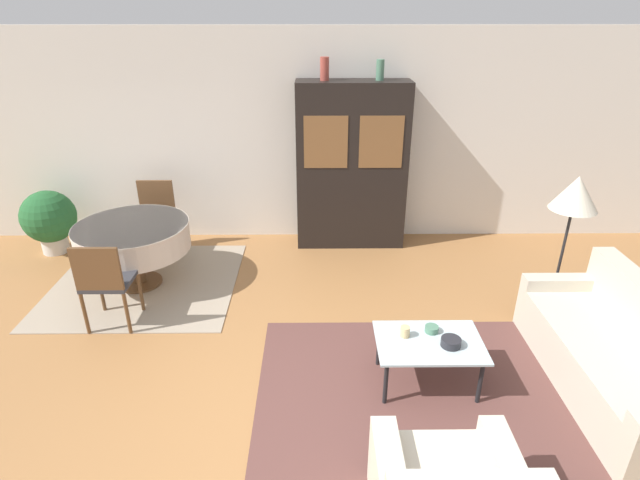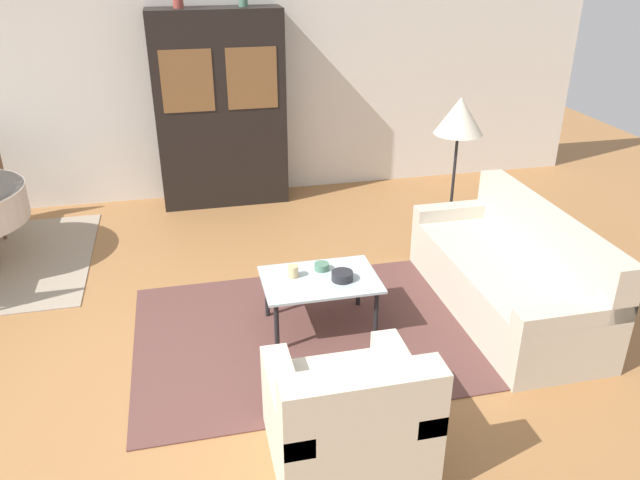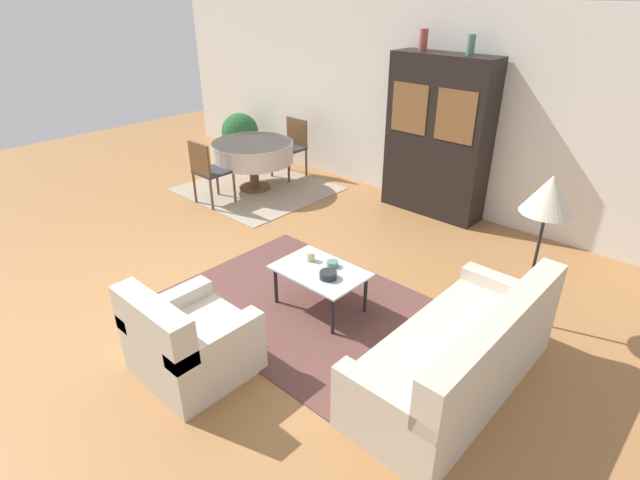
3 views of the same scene
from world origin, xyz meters
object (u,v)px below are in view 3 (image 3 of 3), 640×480
at_px(floor_lamp, 549,199).
at_px(dining_table, 253,152).
at_px(display_cabinet, 438,137).
at_px(dining_chair_far, 292,144).
at_px(coffee_table, 320,274).
at_px(potted_plant, 240,133).
at_px(couch, 460,357).
at_px(cup, 311,256).
at_px(bowl, 328,275).
at_px(vase_tall, 424,40).
at_px(dining_chair_near, 208,169).
at_px(bowl_small, 332,264).
at_px(armchair, 188,342).
at_px(vase_short, 471,45).

bearing_deg(floor_lamp, dining_table, 173.25).
height_order(display_cabinet, dining_chair_far, display_cabinet).
distance_m(coffee_table, potted_plant, 4.99).
relative_size(couch, cup, 21.32).
xyz_separation_m(coffee_table, dining_table, (-2.93, 1.68, 0.21)).
height_order(floor_lamp, bowl, floor_lamp).
relative_size(coffee_table, bowl, 5.38).
height_order(couch, potted_plant, couch).
height_order(floor_lamp, potted_plant, floor_lamp).
bearing_deg(coffee_table, bowl, -20.80).
relative_size(coffee_table, vase_tall, 3.30).
bearing_deg(cup, vase_tall, 102.80).
distance_m(dining_chair_near, bowl_small, 3.07).
distance_m(couch, dining_chair_near, 4.57).
bearing_deg(armchair, bowl, 76.76).
distance_m(dining_chair_far, vase_short, 3.26).
bearing_deg(coffee_table, vase_short, 93.30).
distance_m(armchair, potted_plant, 5.71).
bearing_deg(coffee_table, dining_table, 150.16).
xyz_separation_m(display_cabinet, vase_short, (0.30, 0.00, 1.17)).
bearing_deg(display_cabinet, couch, -55.20).
height_order(dining_chair_far, potted_plant, dining_chair_far).
xyz_separation_m(armchair, dining_chair_near, (-2.78, 2.24, 0.23)).
distance_m(floor_lamp, potted_plant, 6.07).
bearing_deg(display_cabinet, dining_chair_near, -141.73).
bearing_deg(armchair, dining_chair_far, 125.41).
bearing_deg(armchair, floor_lamp, 55.99).
distance_m(couch, display_cabinet, 3.59).
relative_size(floor_lamp, vase_short, 6.19).
bearing_deg(dining_chair_far, bowl_small, 141.31).
relative_size(couch, coffee_table, 2.25).
bearing_deg(coffee_table, dining_chair_far, 139.40).
distance_m(couch, bowl, 1.39).
xyz_separation_m(dining_chair_near, vase_short, (2.77, 1.95, 1.68)).
bearing_deg(dining_chair_near, couch, -11.78).
bearing_deg(dining_chair_near, bowl_small, -13.61).
bearing_deg(armchair, couch, 37.72).
bearing_deg(couch, coffee_table, 86.99).
bearing_deg(potted_plant, vase_tall, 4.24).
distance_m(dining_table, vase_short, 3.40).
bearing_deg(bowl_small, display_cabinet, 100.79).
height_order(coffee_table, dining_chair_far, dining_chair_far).
xyz_separation_m(armchair, bowl_small, (0.20, 1.52, 0.15)).
distance_m(cup, vase_short, 3.24).
relative_size(bowl_small, vase_short, 0.48).
bearing_deg(display_cabinet, dining_chair_far, -173.43).
height_order(armchair, dining_chair_near, dining_chair_near).
height_order(vase_tall, vase_short, vase_tall).
height_order(display_cabinet, bowl_small, display_cabinet).
distance_m(armchair, coffee_table, 1.40).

